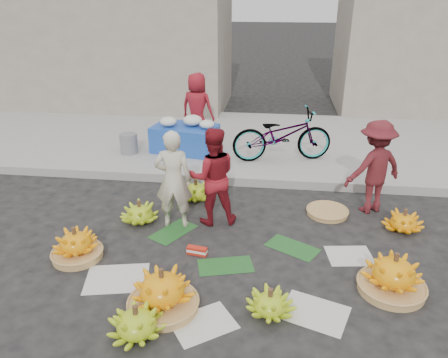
# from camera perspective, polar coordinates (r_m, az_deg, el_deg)

# --- Properties ---
(ground) EXTENTS (80.00, 80.00, 0.00)m
(ground) POSITION_cam_1_polar(r_m,az_deg,el_deg) (5.46, 1.51, -10.16)
(ground) COLOR black
(ground) RESTS_ON ground
(curb) EXTENTS (40.00, 0.25, 0.15)m
(curb) POSITION_cam_1_polar(r_m,az_deg,el_deg) (7.35, 3.22, -0.12)
(curb) COLOR gray
(curb) RESTS_ON ground
(sidewalk) EXTENTS (40.00, 4.00, 0.12)m
(sidewalk) POSITION_cam_1_polar(r_m,az_deg,el_deg) (9.31, 4.16, 5.00)
(sidewalk) COLOR gray
(sidewalk) RESTS_ON ground
(building_left) EXTENTS (6.00, 3.00, 4.00)m
(building_left) POSITION_cam_1_polar(r_m,az_deg,el_deg) (12.56, -14.26, 18.30)
(building_left) COLOR gray
(building_left) RESTS_ON sidewalk
(building_right) EXTENTS (5.00, 3.00, 5.00)m
(building_right) POSITION_cam_1_polar(r_m,az_deg,el_deg) (12.89, 27.12, 18.92)
(building_right) COLOR gray
(building_right) RESTS_ON sidewalk
(newspaper_scatter) EXTENTS (3.20, 1.80, 0.00)m
(newspaper_scatter) POSITION_cam_1_polar(r_m,az_deg,el_deg) (4.82, 0.53, -15.40)
(newspaper_scatter) COLOR silver
(newspaper_scatter) RESTS_ON ground
(banana_leaves) EXTENTS (2.00, 1.00, 0.00)m
(banana_leaves) POSITION_cam_1_polar(r_m,az_deg,el_deg) (5.63, 0.69, -8.93)
(banana_leaves) COLOR #194C1D
(banana_leaves) RESTS_ON ground
(banana_bunch_0) EXTENTS (0.60, 0.60, 0.42)m
(banana_bunch_0) POSITION_cam_1_polar(r_m,az_deg,el_deg) (5.65, -18.76, -8.19)
(banana_bunch_0) COLOR #A87D46
(banana_bunch_0) RESTS_ON ground
(banana_bunch_1) EXTENTS (0.61, 0.61, 0.34)m
(banana_bunch_1) POSITION_cam_1_polar(r_m,az_deg,el_deg) (4.41, -11.36, -17.89)
(banana_bunch_1) COLOR #83AE18
(banana_bunch_1) RESTS_ON ground
(banana_bunch_2) EXTENTS (0.72, 0.72, 0.49)m
(banana_bunch_2) POSITION_cam_1_polar(r_m,az_deg,el_deg) (4.62, -8.05, -14.36)
(banana_bunch_2) COLOR #A87D46
(banana_bunch_2) RESTS_ON ground
(banana_bunch_3) EXTENTS (0.46, 0.46, 0.30)m
(banana_bunch_3) POSITION_cam_1_polar(r_m,az_deg,el_deg) (4.60, 6.02, -15.83)
(banana_bunch_3) COLOR #83AE18
(banana_bunch_3) RESTS_ON ground
(banana_bunch_4) EXTENTS (0.82, 0.82, 0.48)m
(banana_bunch_4) POSITION_cam_1_polar(r_m,az_deg,el_deg) (5.14, 21.25, -11.59)
(banana_bunch_4) COLOR #A87D46
(banana_bunch_4) RESTS_ON ground
(banana_bunch_5) EXTENTS (0.55, 0.55, 0.31)m
(banana_bunch_5) POSITION_cam_1_polar(r_m,az_deg,el_deg) (6.43, 22.42, -5.14)
(banana_bunch_5) COLOR #FFA50C
(banana_bunch_5) RESTS_ON ground
(banana_bunch_6) EXTENTS (0.55, 0.55, 0.33)m
(banana_bunch_6) POSITION_cam_1_polar(r_m,az_deg,el_deg) (6.26, -10.96, -4.36)
(banana_bunch_6) COLOR #83AE18
(banana_bunch_6) RESTS_ON ground
(banana_bunch_7) EXTENTS (0.65, 0.65, 0.34)m
(banana_bunch_7) POSITION_cam_1_polar(r_m,az_deg,el_deg) (6.80, -3.70, -1.53)
(banana_bunch_7) COLOR #83AE18
(banana_bunch_7) RESTS_ON ground
(basket_spare) EXTENTS (0.66, 0.66, 0.07)m
(basket_spare) POSITION_cam_1_polar(r_m,az_deg,el_deg) (6.57, 13.34, -4.23)
(basket_spare) COLOR #A87D46
(basket_spare) RESTS_ON ground
(incense_stack) EXTENTS (0.26, 0.12, 0.10)m
(incense_stack) POSITION_cam_1_polar(r_m,az_deg,el_deg) (5.48, -3.55, -9.32)
(incense_stack) COLOR red
(incense_stack) RESTS_ON ground
(vendor_cream) EXTENTS (0.53, 0.37, 1.38)m
(vendor_cream) POSITION_cam_1_polar(r_m,az_deg,el_deg) (5.87, -6.63, -0.09)
(vendor_cream) COLOR beige
(vendor_cream) RESTS_ON ground
(vendor_red) EXTENTS (0.78, 0.67, 1.38)m
(vendor_red) POSITION_cam_1_polar(r_m,az_deg,el_deg) (5.93, -1.50, 0.31)
(vendor_red) COLOR maroon
(vendor_red) RESTS_ON ground
(man_striped) EXTENTS (1.03, 0.86, 1.38)m
(man_striped) POSITION_cam_1_polar(r_m,az_deg,el_deg) (6.60, 19.08, 1.47)
(man_striped) COLOR maroon
(man_striped) RESTS_ON ground
(flower_table) EXTENTS (1.32, 0.96, 0.69)m
(flower_table) POSITION_cam_1_polar(r_m,az_deg,el_deg) (8.48, -5.07, 5.53)
(flower_table) COLOR #1840A2
(flower_table) RESTS_ON sidewalk
(grey_bucket) EXTENTS (0.33, 0.33, 0.38)m
(grey_bucket) POSITION_cam_1_polar(r_m,az_deg,el_deg) (8.56, -12.33, 4.56)
(grey_bucket) COLOR slate
(grey_bucket) RESTS_ON sidewalk
(flower_vendor) EXTENTS (0.77, 0.60, 1.40)m
(flower_vendor) POSITION_cam_1_polar(r_m,az_deg,el_deg) (8.93, -3.52, 9.28)
(flower_vendor) COLOR maroon
(flower_vendor) RESTS_ON sidewalk
(bicycle) EXTENTS (1.03, 1.91, 0.95)m
(bicycle) POSITION_cam_1_polar(r_m,az_deg,el_deg) (8.00, 7.60, 5.71)
(bicycle) COLOR gray
(bicycle) RESTS_ON sidewalk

